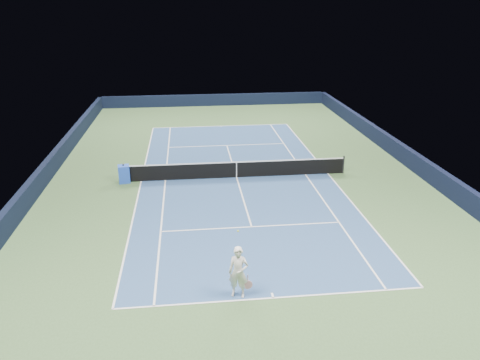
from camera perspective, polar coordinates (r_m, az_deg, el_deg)
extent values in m
plane|color=#3B5A31|center=(27.29, -0.43, 0.32)|extent=(40.00, 40.00, 0.00)
cube|color=black|center=(46.18, -3.12, 9.72)|extent=(22.00, 0.35, 1.10)
cube|color=black|center=(30.18, 20.48, 2.12)|extent=(0.35, 40.00, 1.10)
cube|color=black|center=(28.15, -22.90, 0.44)|extent=(0.35, 40.00, 1.10)
cube|color=navy|center=(27.29, -0.43, 0.33)|extent=(10.97, 23.77, 0.01)
cube|color=white|center=(38.58, -2.34, 6.60)|extent=(10.97, 0.08, 0.00)
cube|color=white|center=(16.83, 4.08, -14.14)|extent=(10.97, 0.08, 0.00)
cube|color=white|center=(28.37, 10.66, 0.79)|extent=(0.08, 23.77, 0.00)
cube|color=white|center=(27.29, -11.95, -0.14)|extent=(0.08, 23.77, 0.00)
cube|color=white|center=(28.00, 7.98, 0.68)|extent=(0.08, 23.77, 0.00)
cube|color=white|center=(27.19, -9.08, -0.02)|extent=(0.08, 23.77, 0.00)
cube|color=white|center=(33.32, -1.62, 4.24)|extent=(8.23, 0.08, 0.00)
cube|color=white|center=(21.47, 1.43, -5.72)|extent=(8.23, 0.08, 0.00)
cube|color=white|center=(27.29, -0.43, 0.34)|extent=(0.08, 12.80, 0.00)
cube|color=white|center=(38.44, -2.33, 6.55)|extent=(0.08, 0.30, 0.00)
cube|color=white|center=(16.95, 3.99, -13.85)|extent=(0.08, 0.30, 0.00)
cylinder|color=black|center=(27.22, -13.95, 0.81)|extent=(0.10, 0.10, 1.07)
cylinder|color=black|center=(28.47, 12.49, 1.85)|extent=(0.10, 0.10, 1.07)
cube|color=black|center=(27.13, -0.43, 1.22)|extent=(12.80, 0.03, 0.91)
cube|color=white|center=(26.97, -0.43, 2.19)|extent=(12.80, 0.04, 0.06)
cube|color=white|center=(27.13, -0.43, 1.22)|extent=(0.05, 0.04, 0.91)
cube|color=blue|center=(27.18, -13.95, 0.72)|extent=(0.69, 0.65, 1.01)
cube|color=white|center=(27.17, -13.34, 0.64)|extent=(0.08, 0.45, 0.45)
imported|color=silver|center=(16.38, -0.19, -11.17)|extent=(0.79, 0.63, 1.91)
cylinder|color=pink|center=(16.51, 0.95, -11.96)|extent=(0.03, 0.03, 0.31)
cylinder|color=black|center=(16.65, 0.95, -12.65)|extent=(0.31, 0.02, 0.31)
cylinder|color=pink|center=(16.65, 0.95, -12.65)|extent=(0.34, 0.03, 0.34)
sphere|color=#CEE02F|center=(16.72, -0.24, -6.23)|extent=(0.07, 0.07, 0.07)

